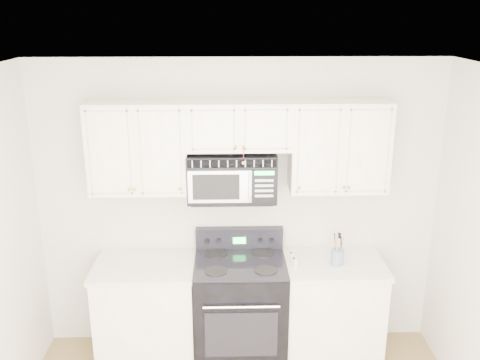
{
  "coord_description": "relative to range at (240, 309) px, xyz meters",
  "views": [
    {
      "loc": [
        -0.11,
        -2.65,
        2.98
      ],
      "look_at": [
        0.0,
        1.3,
        1.7
      ],
      "focal_mm": 40.0,
      "sensor_mm": 36.0,
      "label": 1
    }
  ],
  "objects": [
    {
      "name": "microwave",
      "position": [
        -0.06,
        0.14,
        1.17
      ],
      "size": [
        0.73,
        0.41,
        0.4
      ],
      "color": "black",
      "rests_on": "ground"
    },
    {
      "name": "upper_cabinets",
      "position": [
        -0.0,
        0.16,
        1.45
      ],
      "size": [
        2.44,
        0.37,
        0.75
      ],
      "color": "white",
      "rests_on": "ground"
    },
    {
      "name": "shaker_salt",
      "position": [
        0.45,
        0.01,
        0.49
      ],
      "size": [
        0.04,
        0.04,
        0.1
      ],
      "color": "#B6B5C0",
      "rests_on": "base_cabinet_right"
    },
    {
      "name": "shaker_pepper",
      "position": [
        0.46,
        -0.09,
        0.49
      ],
      "size": [
        0.04,
        0.04,
        0.1
      ],
      "color": "#B6B5C0",
      "rests_on": "base_cabinet_right"
    },
    {
      "name": "base_cabinet_right",
      "position": [
        0.8,
        0.01,
        -0.06
      ],
      "size": [
        0.86,
        0.65,
        0.92
      ],
      "color": "white",
      "rests_on": "ground"
    },
    {
      "name": "room",
      "position": [
        -0.0,
        -1.43,
        0.82
      ],
      "size": [
        3.51,
        3.51,
        2.61
      ],
      "color": "brown",
      "rests_on": "ground"
    },
    {
      "name": "base_cabinet_left",
      "position": [
        -0.8,
        0.01,
        -0.06
      ],
      "size": [
        0.86,
        0.65,
        0.92
      ],
      "color": "white",
      "rests_on": "ground"
    },
    {
      "name": "range",
      "position": [
        0.0,
        0.0,
        0.0
      ],
      "size": [
        0.77,
        0.7,
        1.12
      ],
      "color": "black",
      "rests_on": "ground"
    },
    {
      "name": "utensil_crock",
      "position": [
        0.81,
        -0.04,
        0.51
      ],
      "size": [
        0.11,
        0.11,
        0.29
      ],
      "color": "slate",
      "rests_on": "base_cabinet_right"
    }
  ]
}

